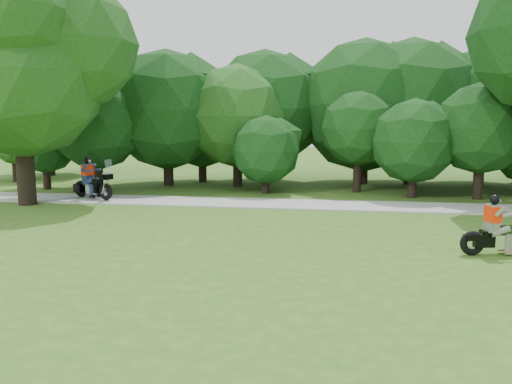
{
  "coord_description": "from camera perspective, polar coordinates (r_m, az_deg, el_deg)",
  "views": [
    {
      "loc": [
        1.33,
        -11.2,
        3.3
      ],
      "look_at": [
        -1.07,
        4.25,
        1.03
      ],
      "focal_mm": 35.0,
      "sensor_mm": 36.0,
      "label": 1
    }
  ],
  "objects": [
    {
      "name": "walkway",
      "position": [
        19.52,
        4.8,
        -1.41
      ],
      "size": [
        60.0,
        2.2,
        0.06
      ],
      "primitive_type": "cube",
      "color": "#A8A8A2",
      "rests_on": "ground"
    },
    {
      "name": "tree_line",
      "position": [
        25.5,
        11.5,
        8.72
      ],
      "size": [
        40.08,
        10.9,
        7.39
      ],
      "color": "black",
      "rests_on": "ground"
    },
    {
      "name": "chopper_motorcycle",
      "position": [
        13.6,
        25.96,
        -4.23
      ],
      "size": [
        2.09,
        0.79,
        1.51
      ],
      "rotation": [
        0.0,
        0.0,
        0.21
      ],
      "color": "black",
      "rests_on": "ground"
    },
    {
      "name": "big_tree_west",
      "position": [
        21.73,
        -25.12,
        14.0
      ],
      "size": [
        8.64,
        6.56,
        9.96
      ],
      "color": "black",
      "rests_on": "ground"
    },
    {
      "name": "ground",
      "position": [
        11.75,
        2.0,
        -8.06
      ],
      "size": [
        100.0,
        100.0,
        0.0
      ],
      "primitive_type": "plane",
      "color": "#325F1B",
      "rests_on": "ground"
    },
    {
      "name": "touring_motorcycle",
      "position": [
        21.75,
        -18.38,
        0.94
      ],
      "size": [
        2.13,
        1.34,
        1.72
      ],
      "rotation": [
        0.0,
        0.0,
        -0.42
      ],
      "color": "black",
      "rests_on": "walkway"
    }
  ]
}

